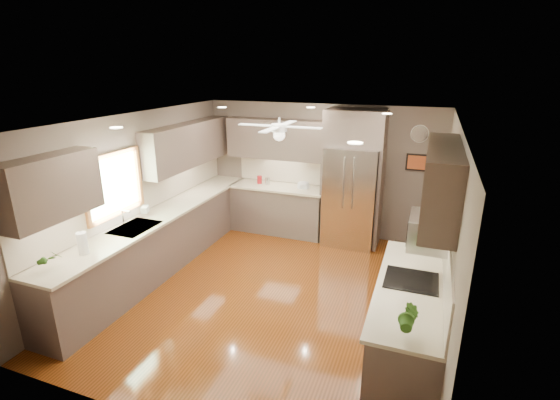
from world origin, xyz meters
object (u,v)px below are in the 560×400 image
Objects in this scene: stool at (403,260)px; canister_b at (268,181)px; soap_bottle at (146,209)px; potted_plant_left at (50,258)px; canister_a at (259,180)px; potted_plant_right at (408,318)px; paper_towel at (83,243)px; refrigerator at (352,181)px; microwave at (429,231)px; bowl at (303,187)px.

canister_b is at bearing 160.26° from stool.
canister_b is 0.67× the size of soap_bottle.
potted_plant_left is (0.12, -1.83, 0.04)m from soap_bottle.
potted_plant_left reaches higher than canister_a.
canister_b is 4.85m from potted_plant_right.
canister_b is at bearing 76.33° from potted_plant_left.
soap_bottle is 0.45× the size of stool.
potted_plant_left is 0.92× the size of paper_towel.
refrigerator reaches higher than canister_b.
refrigerator is at bearing 116.09° from microwave.
canister_a is at bearing 138.75° from microwave.
soap_bottle reaches higher than bowl.
potted_plant_right is at bearing -53.39° from canister_b.
soap_bottle is 0.68× the size of paper_towel.
stool is 4.63m from paper_towel.
stool is at bearing -25.55° from bowl.
refrigerator reaches higher than canister_a.
canister_a is 0.92m from bowl.
microwave is at bearing 84.88° from potted_plant_right.
refrigerator is at bearing 38.32° from soap_bottle.
microwave is (2.25, -2.74, 0.51)m from bowl.
bowl is 4.01m from paper_towel.
canister_b is 4.11m from microwave.
stool is at bearing 99.14° from microwave.
potted_plant_right is at bearing -22.18° from soap_bottle.
canister_a is 0.18m from canister_b.
stool is (-0.29, 1.80, -1.24)m from microwave.
potted_plant_right is 1.37× the size of bowl.
soap_bottle is 3.55m from refrigerator.
bowl is at bearing -2.45° from canister_a.
stool is at bearing 40.18° from potted_plant_left.
soap_bottle reaches higher than stool.
stool is at bearing 36.15° from paper_towel.
potted_plant_left is at bearing -103.67° from canister_b.
bowl is 0.77× the size of paper_towel.
soap_bottle is 2.90m from bowl.
potted_plant_right is (3.07, -3.90, 0.08)m from canister_a.
canister_b is at bearing 126.61° from potted_plant_right.
potted_plant_right is 1.19m from microwave.
bowl is at bearing 64.76° from paper_towel.
refrigerator is 5.21× the size of stool.
potted_plant_left is at bearing -161.64° from microwave.
canister_a is 0.73× the size of soap_bottle.
stool is at bearing 93.70° from potted_plant_right.
soap_bottle is 0.38× the size of microwave.
canister_a is at bearing 177.55° from bowl.
microwave is (1.33, -2.71, 0.29)m from refrigerator.
canister_a is at bearing 177.29° from canister_b.
canister_a is at bearing 77.77° from paper_towel.
soap_bottle is at bearing 95.93° from paper_towel.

